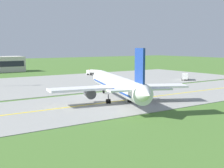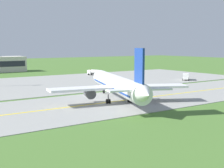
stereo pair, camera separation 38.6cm
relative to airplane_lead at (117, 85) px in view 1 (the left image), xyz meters
name	(u,v)px [view 1 (the left image)]	position (x,y,z in m)	size (l,w,h in m)	color
ground_plane	(106,103)	(-2.86, 0.61, -4.13)	(500.00, 500.00, 0.00)	#47702D
taxiway_strip	(106,103)	(-2.86, 0.61, -4.08)	(240.00, 28.00, 0.10)	gray
apron_pad	(65,82)	(7.14, 42.61, -4.08)	(140.00, 52.00, 0.10)	gray
taxiway_centreline	(106,102)	(-2.86, 0.61, -4.03)	(220.00, 0.60, 0.01)	yellow
airplane_lead	(117,85)	(0.00, 0.00, 0.00)	(31.66, 38.51, 12.70)	white
service_truck_baggage	(93,72)	(28.66, 58.40, -2.60)	(4.08, 6.34, 2.65)	silver
service_truck_fuel	(185,76)	(47.87, 22.66, -2.60)	(5.84, 5.52, 2.60)	silver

